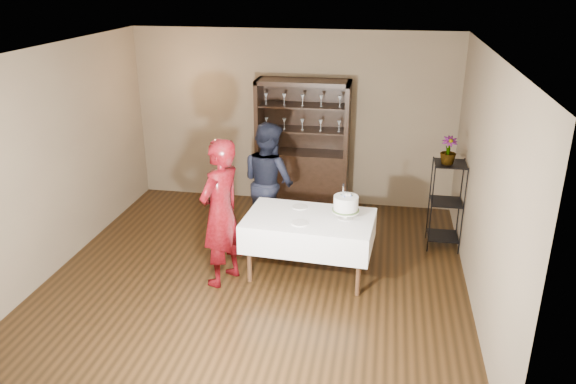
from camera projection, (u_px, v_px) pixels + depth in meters
name	position (u px, v px, depth m)	size (l,w,h in m)	color
floor	(258.00, 275.00, 6.91)	(5.00, 5.00, 0.00)	black
ceiling	(253.00, 51.00, 5.92)	(5.00, 5.00, 0.00)	silver
back_wall	(293.00, 119.00, 8.70)	(5.00, 0.02, 2.70)	brown
wall_left	(56.00, 159.00, 6.82)	(0.02, 5.00, 2.70)	brown
wall_right	(483.00, 185.00, 6.01)	(0.02, 5.00, 2.70)	brown
china_hutch	(303.00, 166.00, 8.69)	(1.40, 0.48, 2.00)	black
plant_etagere	(446.00, 202.00, 7.40)	(0.42, 0.42, 1.20)	black
cake_table	(309.00, 231.00, 6.73)	(1.57, 1.03, 0.76)	white
woman	(221.00, 213.00, 6.46)	(0.65, 0.43, 1.78)	#380505
man	(269.00, 181.00, 7.61)	(0.80, 0.63, 1.65)	black
cake	(346.00, 205.00, 6.57)	(0.35, 0.35, 0.45)	silver
plate_near	(300.00, 223.00, 6.50)	(0.20, 0.20, 0.01)	silver
plate_far	(300.00, 207.00, 6.94)	(0.19, 0.19, 0.01)	silver
potted_plant	(448.00, 150.00, 7.11)	(0.20, 0.20, 0.36)	#496630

